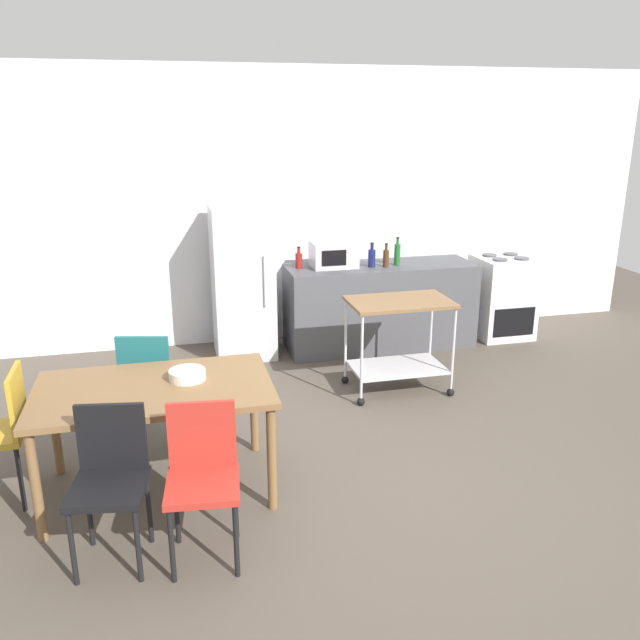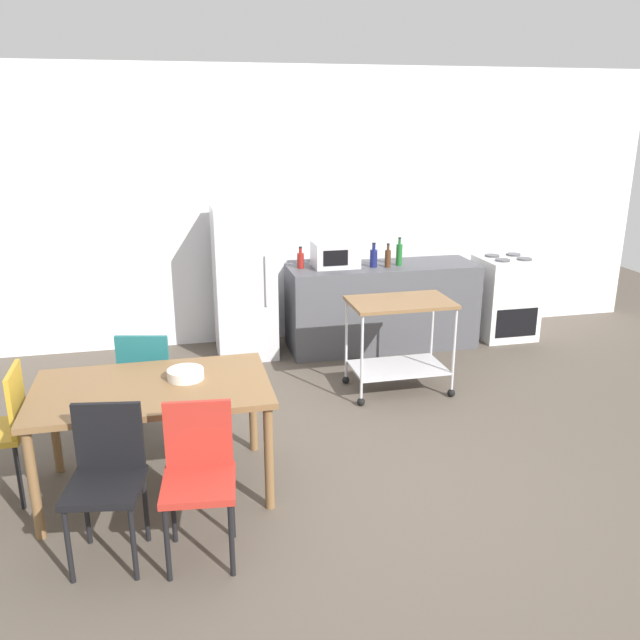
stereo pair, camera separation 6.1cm
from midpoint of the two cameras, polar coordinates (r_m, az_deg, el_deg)
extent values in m
plane|color=brown|center=(4.64, 5.15, -13.84)|extent=(12.00, 12.00, 0.00)
cube|color=white|center=(7.13, -2.61, 9.82)|extent=(8.40, 0.12, 2.90)
cube|color=#4C4C51|center=(6.99, 5.69, 1.20)|extent=(2.00, 0.64, 0.90)
cube|color=brown|center=(4.33, -14.12, -5.85)|extent=(1.50, 0.90, 0.04)
cylinder|color=brown|center=(4.22, -23.40, -13.14)|extent=(0.06, 0.06, 0.71)
cylinder|color=brown|center=(4.17, -4.07, -11.97)|extent=(0.06, 0.06, 0.71)
cylinder|color=brown|center=(4.91, -21.91, -8.57)|extent=(0.06, 0.06, 0.71)
cylinder|color=brown|center=(4.86, -5.55, -7.52)|extent=(0.06, 0.06, 0.71)
cube|color=gold|center=(4.56, -24.73, -6.29)|extent=(0.03, 0.38, 0.40)
cylinder|color=black|center=(4.91, -23.80, -10.49)|extent=(0.03, 0.03, 0.45)
cylinder|color=black|center=(4.61, -24.48, -12.44)|extent=(0.03, 0.03, 0.45)
cube|color=#B72D23|center=(3.73, -10.10, -14.05)|extent=(0.44, 0.44, 0.04)
cube|color=#B72D23|center=(3.78, -10.15, -9.78)|extent=(0.38, 0.07, 0.40)
cylinder|color=black|center=(3.74, -12.75, -18.65)|extent=(0.03, 0.03, 0.45)
cylinder|color=black|center=(3.72, -7.26, -18.56)|extent=(0.03, 0.03, 0.45)
cylinder|color=black|center=(4.02, -12.30, -15.80)|extent=(0.03, 0.03, 0.45)
cylinder|color=black|center=(4.00, -7.26, -15.70)|extent=(0.03, 0.03, 0.45)
cube|color=black|center=(3.83, -17.90, -13.79)|extent=(0.46, 0.46, 0.04)
cube|color=black|center=(3.88, -17.59, -9.63)|extent=(0.38, 0.09, 0.40)
cylinder|color=black|center=(3.87, -20.72, -18.07)|extent=(0.03, 0.03, 0.45)
cylinder|color=black|center=(3.79, -15.54, -18.38)|extent=(0.03, 0.03, 0.45)
cylinder|color=black|center=(4.14, -19.38, -15.39)|extent=(0.03, 0.03, 0.45)
cylinder|color=black|center=(4.06, -14.58, -15.59)|extent=(0.03, 0.03, 0.45)
cube|color=#1E666B|center=(5.15, -14.22, -5.13)|extent=(0.48, 0.48, 0.04)
cube|color=#1E666B|center=(4.91, -14.91, -3.57)|extent=(0.38, 0.12, 0.40)
cylinder|color=black|center=(5.36, -11.82, -6.89)|extent=(0.03, 0.03, 0.45)
cylinder|color=black|center=(5.44, -15.35, -6.79)|extent=(0.03, 0.03, 0.45)
cylinder|color=black|center=(5.06, -12.59, -8.48)|extent=(0.03, 0.03, 0.45)
cylinder|color=black|center=(5.14, -16.32, -8.33)|extent=(0.03, 0.03, 0.45)
cube|color=white|center=(7.59, 16.08, 1.90)|extent=(0.60, 0.60, 0.90)
cube|color=black|center=(7.39, 17.07, -0.24)|extent=(0.48, 0.01, 0.32)
cylinder|color=#47474C|center=(7.32, 15.94, 5.07)|extent=(0.16, 0.16, 0.02)
cylinder|color=#47474C|center=(7.44, 17.70, 5.12)|extent=(0.16, 0.16, 0.02)
cylinder|color=#47474C|center=(7.52, 15.07, 5.47)|extent=(0.16, 0.16, 0.02)
cylinder|color=#47474C|center=(7.65, 16.80, 5.51)|extent=(0.16, 0.16, 0.02)
cube|color=silver|center=(6.69, -6.38, 3.32)|extent=(0.60, 0.60, 1.55)
cylinder|color=silver|center=(6.39, -4.46, 3.41)|extent=(0.02, 0.02, 0.50)
cube|color=brown|center=(5.76, 7.37, 1.55)|extent=(0.90, 0.56, 0.03)
cube|color=silver|center=(5.96, 7.14, -4.14)|extent=(0.83, 0.52, 0.02)
cylinder|color=silver|center=(5.53, 4.01, -3.25)|extent=(0.02, 0.02, 0.76)
sphere|color=black|center=(5.69, 3.92, -7.16)|extent=(0.07, 0.07, 0.07)
cylinder|color=silver|center=(5.82, 11.96, -2.52)|extent=(0.02, 0.02, 0.76)
sphere|color=black|center=(5.97, 11.71, -6.27)|extent=(0.07, 0.07, 0.07)
cylinder|color=silver|center=(5.98, 2.61, -1.59)|extent=(0.02, 0.02, 0.76)
sphere|color=black|center=(6.12, 2.56, -5.26)|extent=(0.07, 0.07, 0.07)
cylinder|color=silver|center=(6.25, 10.06, -1.00)|extent=(0.02, 0.02, 0.76)
sphere|color=black|center=(6.39, 9.86, -4.53)|extent=(0.07, 0.07, 0.07)
cylinder|color=maroon|center=(6.70, -1.45, 5.22)|extent=(0.07, 0.07, 0.16)
cylinder|color=maroon|center=(6.67, -1.46, 6.10)|extent=(0.03, 0.03, 0.05)
cylinder|color=black|center=(6.67, -1.46, 6.39)|extent=(0.04, 0.04, 0.01)
cube|color=silver|center=(6.75, 1.61, 5.76)|extent=(0.46, 0.34, 0.26)
cube|color=black|center=(6.57, 1.66, 5.45)|extent=(0.25, 0.01, 0.16)
cylinder|color=navy|center=(6.76, 4.97, 5.40)|extent=(0.08, 0.08, 0.18)
cylinder|color=navy|center=(6.74, 5.00, 6.40)|extent=(0.03, 0.03, 0.06)
cylinder|color=black|center=(6.73, 5.01, 6.70)|extent=(0.04, 0.04, 0.01)
cylinder|color=#4C2D19|center=(6.77, 6.22, 5.36)|extent=(0.06, 0.06, 0.18)
cylinder|color=#4C2D19|center=(6.75, 6.25, 6.34)|extent=(0.03, 0.03, 0.06)
cylinder|color=black|center=(6.74, 6.26, 6.63)|extent=(0.03, 0.03, 0.01)
cylinder|color=#1E6628|center=(6.87, 7.20, 5.69)|extent=(0.06, 0.06, 0.22)
cylinder|color=#1E6628|center=(6.84, 7.25, 6.84)|extent=(0.03, 0.03, 0.06)
cylinder|color=black|center=(6.83, 7.26, 7.14)|extent=(0.03, 0.03, 0.01)
cylinder|color=white|center=(4.37, -11.30, -4.67)|extent=(0.24, 0.24, 0.07)
camera|label=1|loc=(0.03, -89.67, 0.10)|focal=36.54mm
camera|label=2|loc=(0.03, 90.33, -0.10)|focal=36.54mm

